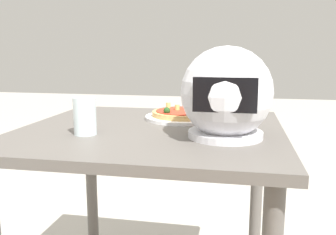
% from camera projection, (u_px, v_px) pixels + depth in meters
% --- Properties ---
extents(dining_table, '(0.87, 0.82, 0.77)m').
position_uv_depth(dining_table, '(152.00, 160.00, 1.26)').
color(dining_table, '#5B5651').
rests_on(dining_table, ground).
extents(pizza_plate, '(0.28, 0.28, 0.01)m').
position_uv_depth(pizza_plate, '(183.00, 117.00, 1.39)').
color(pizza_plate, white).
rests_on(pizza_plate, dining_table).
extents(pizza, '(0.23, 0.23, 0.05)m').
position_uv_depth(pizza, '(183.00, 113.00, 1.39)').
color(pizza, tan).
rests_on(pizza, pizza_plate).
extents(motorcycle_helmet, '(0.27, 0.27, 0.27)m').
position_uv_depth(motorcycle_helmet, '(226.00, 94.00, 1.07)').
color(motorcycle_helmet, silver).
rests_on(motorcycle_helmet, dining_table).
extents(drinking_glass, '(0.07, 0.07, 0.12)m').
position_uv_depth(drinking_glass, '(85.00, 116.00, 1.12)').
color(drinking_glass, silver).
rests_on(drinking_glass, dining_table).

